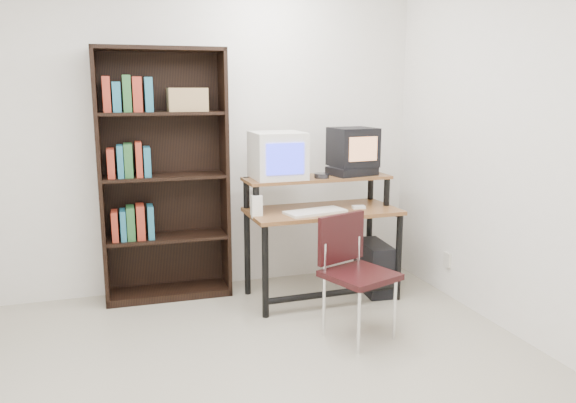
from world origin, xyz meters
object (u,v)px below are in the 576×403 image
object	(u,v)px
pc_tower	(374,267)
bookshelf	(163,174)
crt_monitor	(278,156)
school_chair	(353,263)
computer_desk	(321,215)
crt_tv	(353,147)

from	to	relation	value
pc_tower	bookshelf	xyz separation A→B (m)	(-1.66, 0.46, 0.80)
crt_monitor	pc_tower	distance (m)	1.25
bookshelf	school_chair	bearing A→B (deg)	-44.81
computer_desk	school_chair	size ratio (longest dim) A/B	1.44
computer_desk	crt_tv	xyz separation A→B (m)	(0.32, 0.13, 0.52)
computer_desk	bookshelf	bearing A→B (deg)	159.62
crt_monitor	pc_tower	world-z (taller)	crt_monitor
pc_tower	computer_desk	bearing A→B (deg)	-179.78
school_chair	computer_desk	bearing A→B (deg)	65.34
crt_monitor	school_chair	bearing A→B (deg)	-73.44
crt_tv	bookshelf	distance (m)	1.56
crt_tv	pc_tower	world-z (taller)	crt_tv
pc_tower	bookshelf	world-z (taller)	bookshelf
pc_tower	school_chair	xyz separation A→B (m)	(-0.53, -0.72, 0.31)
pc_tower	bookshelf	size ratio (longest dim) A/B	0.23
pc_tower	school_chair	size ratio (longest dim) A/B	0.54
crt_monitor	pc_tower	xyz separation A→B (m)	(0.79, -0.16, -0.95)
crt_monitor	computer_desk	bearing A→B (deg)	-20.64
computer_desk	pc_tower	size ratio (longest dim) A/B	2.68
crt_monitor	bookshelf	world-z (taller)	bookshelf
computer_desk	crt_tv	bearing A→B (deg)	20.64
computer_desk	school_chair	world-z (taller)	computer_desk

